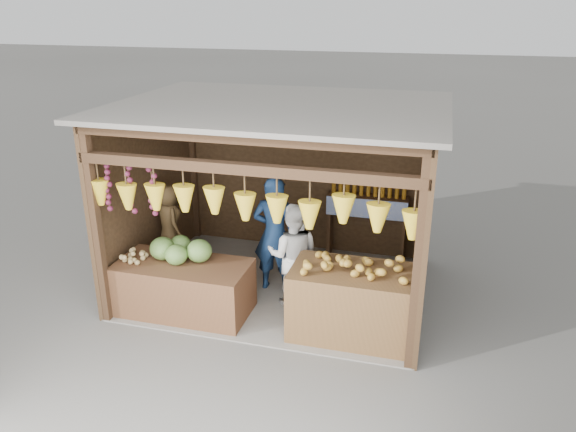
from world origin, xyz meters
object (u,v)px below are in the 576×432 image
at_px(counter_right, 351,303).
at_px(vendor_seated, 169,220).
at_px(counter_left, 184,288).
at_px(man_standing, 275,235).
at_px(woman_standing, 293,255).

relative_size(counter_right, vendor_seated, 1.32).
bearing_deg(counter_left, counter_right, 0.88).
height_order(counter_right, vendor_seated, vendor_seated).
xyz_separation_m(counter_left, man_standing, (0.98, 0.92, 0.50)).
relative_size(counter_right, man_standing, 0.86).
xyz_separation_m(counter_left, vendor_seated, (-0.68, 1.01, 0.50)).
height_order(woman_standing, vendor_seated, woman_standing).
relative_size(man_standing, vendor_seated, 1.54).
bearing_deg(counter_right, woman_standing, 147.82).
bearing_deg(man_standing, vendor_seated, -4.06).
bearing_deg(counter_right, man_standing, 144.19).
bearing_deg(counter_left, vendor_seated, 124.04).
distance_m(counter_right, man_standing, 1.58).
xyz_separation_m(man_standing, vendor_seated, (-1.66, 0.09, 0.01)).
distance_m(counter_left, counter_right, 2.22).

